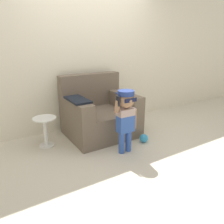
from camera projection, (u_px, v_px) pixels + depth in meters
The scene contains 6 objects.
ground_plane at pixel (112, 138), 3.59m from camera, with size 10.00×10.00×0.00m, color beige.
wall_back at pixel (88, 55), 3.85m from camera, with size 10.00×0.05×2.60m.
armchair at pixel (99, 114), 3.69m from camera, with size 1.12×0.95×0.99m.
person_child at pixel (126, 112), 2.98m from camera, with size 0.37×0.28×0.90m.
side_table at pixel (45, 129), 3.26m from camera, with size 0.34×0.34×0.46m.
toy_ball at pixel (144, 138), 3.44m from camera, with size 0.13×0.13×0.13m.
Camera 1 is at (-1.71, -2.80, 1.52)m, focal length 35.00 mm.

